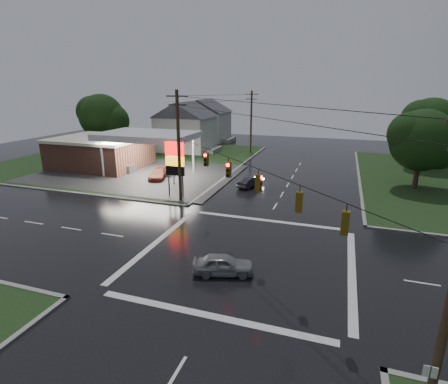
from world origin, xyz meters
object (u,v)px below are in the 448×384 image
(gas_station, at_px, (107,150))
(house_far, at_px, (205,120))
(car_north, at_px, (250,182))
(tree_nw_behind, at_px, (102,117))
(car_crossing, at_px, (223,264))
(tree_ne_near, at_px, (424,141))
(utility_pole_n, at_px, (251,121))
(house_near, at_px, (186,126))
(car_pump, at_px, (159,174))
(tree_ne_far, at_px, (432,125))
(utility_pole_nw, at_px, (179,146))
(pylon_sign, at_px, (175,160))

(gas_station, height_order, house_far, house_far)
(gas_station, height_order, car_north, gas_station)
(tree_nw_behind, bearing_deg, car_crossing, -44.71)
(gas_station, height_order, tree_nw_behind, tree_nw_behind)
(house_far, distance_m, tree_ne_near, 44.50)
(utility_pole_n, distance_m, tree_ne_near, 28.55)
(house_near, relative_size, car_pump, 2.40)
(house_far, relative_size, tree_ne_far, 1.13)
(gas_station, distance_m, utility_pole_nw, 19.38)
(car_crossing, bearing_deg, pylon_sign, 19.26)
(gas_station, distance_m, pylon_sign, 17.81)
(utility_pole_nw, distance_m, tree_ne_far, 36.20)
(tree_ne_far, bearing_deg, house_far, 160.29)
(utility_pole_nw, relative_size, tree_nw_behind, 1.10)
(tree_nw_behind, height_order, car_pump, tree_nw_behind)
(tree_ne_near, bearing_deg, utility_pole_nw, -152.14)
(utility_pole_nw, xyz_separation_m, tree_ne_near, (23.64, 12.49, -0.16))
(tree_nw_behind, distance_m, car_pump, 23.11)
(tree_nw_behind, height_order, car_crossing, tree_nw_behind)
(utility_pole_nw, distance_m, car_crossing, 15.94)
(car_north, bearing_deg, utility_pole_nw, 72.50)
(house_near, bearing_deg, house_far, 94.76)
(tree_ne_far, relative_size, car_crossing, 2.57)
(car_north, bearing_deg, pylon_sign, 63.55)
(gas_station, relative_size, car_north, 7.02)
(car_pump, bearing_deg, pylon_sign, -63.00)
(pylon_sign, bearing_deg, tree_nw_behind, 140.13)
(house_near, bearing_deg, pylon_sign, -67.72)
(house_far, xyz_separation_m, tree_nw_behind, (-11.89, -18.01, 1.77))
(gas_station, xyz_separation_m, utility_pole_nw, (16.18, -10.20, 3.17))
(utility_pole_n, distance_m, tree_nw_behind, 25.63)
(pylon_sign, bearing_deg, gas_station, 148.78)
(gas_station, distance_m, tree_ne_far, 45.29)
(utility_pole_nw, xyz_separation_m, utility_pole_n, (0.00, 28.50, -0.25))
(tree_ne_near, xyz_separation_m, tree_ne_far, (3.01, 12.00, 0.62))
(car_crossing, bearing_deg, tree_nw_behind, 28.20)
(pylon_sign, height_order, car_pump, pylon_sign)
(gas_station, relative_size, pylon_sign, 4.37)
(car_crossing, bearing_deg, car_pump, 20.99)
(pylon_sign, xyz_separation_m, tree_ne_far, (27.65, 23.49, 2.17))
(utility_pole_n, bearing_deg, car_pump, -106.55)
(utility_pole_n, bearing_deg, gas_station, -131.47)
(gas_station, distance_m, car_north, 21.84)
(utility_pole_nw, bearing_deg, gas_station, 147.77)
(utility_pole_n, distance_m, car_pump, 22.89)
(tree_nw_behind, distance_m, tree_ne_near, 48.65)
(utility_pole_nw, bearing_deg, pylon_sign, 135.00)
(tree_ne_near, bearing_deg, house_near, 158.24)
(pylon_sign, height_order, house_far, house_far)
(utility_pole_nw, height_order, car_north, utility_pole_nw)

